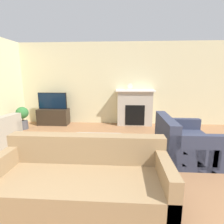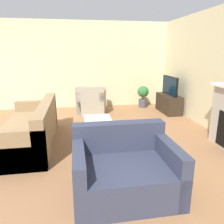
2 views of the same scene
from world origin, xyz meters
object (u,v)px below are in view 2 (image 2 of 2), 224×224
object	(u,v)px
coffee_table	(98,123)
potted_plant	(143,95)
couch_loveseat	(124,170)
couch_sectional	(31,131)
tv	(170,86)
armchair_by_window	(92,102)

from	to	relation	value
coffee_table	potted_plant	distance (m)	3.09
coffee_table	couch_loveseat	bearing A→B (deg)	4.41
couch_sectional	potted_plant	world-z (taller)	couch_sectional
couch_sectional	coffee_table	bearing A→B (deg)	90.22
couch_loveseat	potted_plant	distance (m)	4.59
tv	couch_sectional	xyz separation A→B (m)	(1.82, -3.62, -0.52)
couch_sectional	armchair_by_window	distance (m)	2.59
couch_sectional	potted_plant	xyz separation A→B (m)	(-2.56, 3.05, 0.12)
coffee_table	couch_sectional	bearing A→B (deg)	-89.78
couch_loveseat	couch_sectional	bearing A→B (deg)	129.67
tv	potted_plant	xyz separation A→B (m)	(-0.74, -0.57, -0.40)
couch_loveseat	potted_plant	xyz separation A→B (m)	(-4.30, 1.61, 0.12)
armchair_by_window	potted_plant	world-z (taller)	armchair_by_window
potted_plant	armchair_by_window	bearing A→B (deg)	-78.45
couch_loveseat	potted_plant	bearing A→B (deg)	69.52
couch_sectional	coffee_table	size ratio (longest dim) A/B	2.26
couch_sectional	potted_plant	bearing A→B (deg)	130.07
tv	couch_loveseat	distance (m)	4.20
tv	coffee_table	xyz separation A→B (m)	(1.82, -2.31, -0.43)
couch_loveseat	armchair_by_window	world-z (taller)	same
couch_loveseat	armchair_by_window	size ratio (longest dim) A/B	1.25
armchair_by_window	coffee_table	distance (m)	2.21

